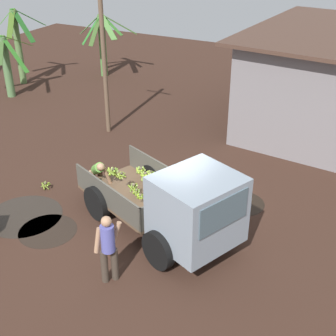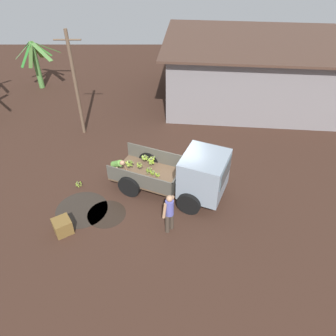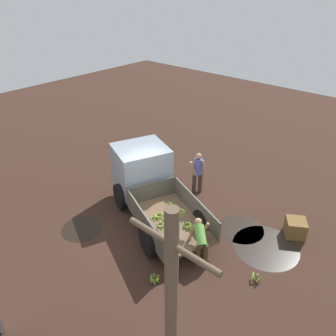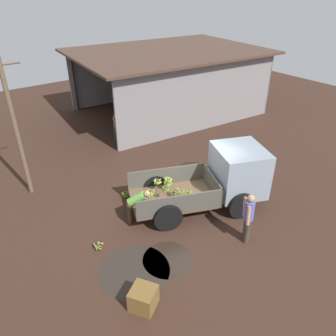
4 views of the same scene
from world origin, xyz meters
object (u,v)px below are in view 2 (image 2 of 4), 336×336
at_px(utility_pole, 75,84).
at_px(banana_bunch_on_ground_1, 131,158).
at_px(person_bystander_near_shed, 177,100).
at_px(person_foreground_visitor, 169,212).
at_px(person_worker_loading, 117,167).
at_px(wooden_crate_0, 63,226).
at_px(cargo_truck, 193,175).
at_px(banana_bunch_on_ground_0, 79,184).

relative_size(utility_pole, banana_bunch_on_ground_1, 17.41).
xyz_separation_m(person_bystander_near_shed, banana_bunch_on_ground_1, (-2.19, -4.37, -0.72)).
distance_m(person_foreground_visitor, person_worker_loading, 3.46).
bearing_deg(wooden_crate_0, person_foreground_visitor, 1.46).
bearing_deg(banana_bunch_on_ground_1, utility_pole, 137.72).
relative_size(person_worker_loading, banana_bunch_on_ground_1, 4.12).
distance_m(banana_bunch_on_ground_1, wooden_crate_0, 4.71).
bearing_deg(person_foreground_visitor, person_bystander_near_shed, -52.14).
bearing_deg(utility_pole, person_worker_loading, -59.82).
xyz_separation_m(cargo_truck, utility_pole, (-5.26, 4.78, 1.56)).
relative_size(person_worker_loading, wooden_crate_0, 2.04).
distance_m(cargo_truck, wooden_crate_0, 5.07).
xyz_separation_m(utility_pole, wooden_crate_0, (0.61, -6.65, -2.36)).
distance_m(person_worker_loading, wooden_crate_0, 3.27).
bearing_deg(banana_bunch_on_ground_0, cargo_truck, -6.99).
bearing_deg(person_worker_loading, cargo_truck, 23.27).
height_order(cargo_truck, wooden_crate_0, cargo_truck).
xyz_separation_m(person_bystander_near_shed, wooden_crate_0, (-4.21, -8.63, -0.57)).
height_order(cargo_truck, banana_bunch_on_ground_0, cargo_truck).
xyz_separation_m(utility_pole, person_bystander_near_shed, (4.82, 1.99, -1.79)).
distance_m(cargo_truck, person_bystander_near_shed, 6.79).
bearing_deg(utility_pole, banana_bunch_on_ground_0, -81.53).
distance_m(person_worker_loading, person_bystander_near_shed, 6.37).
xyz_separation_m(cargo_truck, wooden_crate_0, (-4.65, -1.86, -0.80)).
bearing_deg(person_worker_loading, person_bystander_near_shed, 106.66).
relative_size(banana_bunch_on_ground_0, wooden_crate_0, 0.47).
relative_size(cargo_truck, wooden_crate_0, 8.17).
bearing_deg(person_bystander_near_shed, person_foreground_visitor, -15.44).
relative_size(utility_pole, person_worker_loading, 4.23).
xyz_separation_m(person_bystander_near_shed, banana_bunch_on_ground_0, (-4.19, -6.20, -0.72)).
bearing_deg(person_worker_loading, utility_pole, 160.83).
distance_m(banana_bunch_on_ground_0, wooden_crate_0, 2.44).
height_order(utility_pole, person_worker_loading, utility_pole).
height_order(person_worker_loading, person_bystander_near_shed, person_bystander_near_shed).
bearing_deg(wooden_crate_0, banana_bunch_on_ground_0, 89.61).
height_order(banana_bunch_on_ground_1, wooden_crate_0, wooden_crate_0).
bearing_deg(cargo_truck, wooden_crate_0, -135.34).
relative_size(cargo_truck, utility_pole, 0.95).
bearing_deg(wooden_crate_0, banana_bunch_on_ground_1, 64.68).
distance_m(person_foreground_visitor, wooden_crate_0, 3.80).
distance_m(cargo_truck, banana_bunch_on_ground_0, 4.76).
distance_m(banana_bunch_on_ground_0, banana_bunch_on_ground_1, 2.71).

